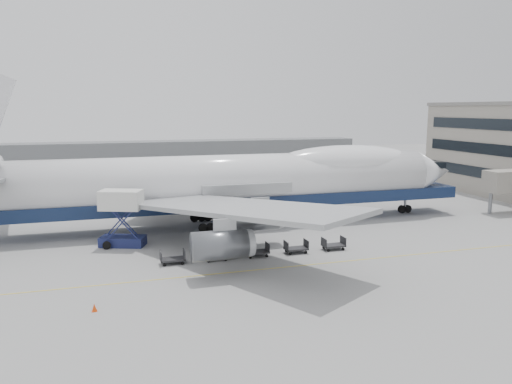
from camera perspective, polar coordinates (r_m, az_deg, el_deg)
name	(u,v)px	position (r m, az deg, el deg)	size (l,w,h in m)	color
ground	(261,250)	(52.11, 0.59, -6.67)	(260.00, 260.00, 0.00)	gray
apron_line	(281,268)	(46.68, 2.83, -8.62)	(60.00, 0.15, 0.01)	gold
hangar	(128,157)	(118.34, -14.42, 3.90)	(110.00, 8.00, 7.00)	slate
airliner	(237,181)	(62.39, -2.15, 1.32)	(67.00, 55.30, 19.98)	white
catering_truck	(122,214)	(54.83, -15.11, -2.49)	(5.15, 4.31, 6.02)	#1A204E
traffic_cone	(94,308)	(38.92, -17.99, -12.46)	(0.40, 0.40, 0.58)	#DC400B
dolly_0	(173,258)	(48.18, -9.52, -7.50)	(2.30, 1.35, 1.30)	#2D2D30
dolly_1	(216,255)	(48.84, -4.62, -7.16)	(2.30, 1.35, 1.30)	#2D2D30
dolly_2	(257,251)	(49.85, 0.10, -6.78)	(2.30, 1.35, 1.30)	#2D2D30
dolly_3	(296,248)	(51.18, 4.60, -6.38)	(2.30, 1.35, 1.30)	#2D2D30
dolly_4	(333,245)	(52.81, 8.84, -5.96)	(2.30, 1.35, 1.30)	#2D2D30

